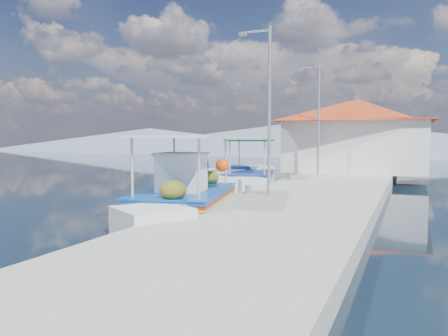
% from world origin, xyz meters
% --- Properties ---
extents(ground, '(160.00, 160.00, 0.00)m').
position_xyz_m(ground, '(0.00, 0.00, 0.00)').
color(ground, black).
rests_on(ground, ground).
extents(quay, '(5.00, 44.00, 0.50)m').
position_xyz_m(quay, '(5.90, 6.00, 0.25)').
color(quay, '#AAA79F').
rests_on(quay, ground).
extents(bollards, '(0.20, 17.20, 0.30)m').
position_xyz_m(bollards, '(3.80, 5.25, 0.65)').
color(bollards, '#A5A8AD').
rests_on(bollards, quay).
extents(main_caique, '(3.80, 8.65, 2.92)m').
position_xyz_m(main_caique, '(2.49, -0.34, 0.56)').
color(main_caique, silver).
rests_on(main_caique, ground).
extents(caique_green_canopy, '(3.23, 7.07, 2.71)m').
position_xyz_m(caique_green_canopy, '(1.67, 8.41, 0.40)').
color(caique_green_canopy, silver).
rests_on(caique_green_canopy, ground).
extents(caique_blue_hull, '(2.46, 6.93, 1.24)m').
position_xyz_m(caique_blue_hull, '(-0.16, 7.43, 0.33)').
color(caique_blue_hull, navy).
rests_on(caique_blue_hull, ground).
extents(harbor_building, '(10.49, 10.49, 4.40)m').
position_xyz_m(harbor_building, '(6.20, 15.00, 2.78)').
color(harbor_building, white).
rests_on(harbor_building, quay).
extents(lamp_post_near, '(1.21, 0.14, 6.00)m').
position_xyz_m(lamp_post_near, '(4.51, 2.00, 3.85)').
color(lamp_post_near, '#A5A8AD').
rests_on(lamp_post_near, quay).
extents(lamp_post_far, '(1.21, 0.14, 6.00)m').
position_xyz_m(lamp_post_far, '(4.51, 11.00, 3.85)').
color(lamp_post_far, '#A5A8AD').
rests_on(lamp_post_far, quay).
extents(mountain_ridge, '(171.40, 96.00, 5.50)m').
position_xyz_m(mountain_ridge, '(6.54, 56.00, 2.04)').
color(mountain_ridge, slate).
rests_on(mountain_ridge, ground).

